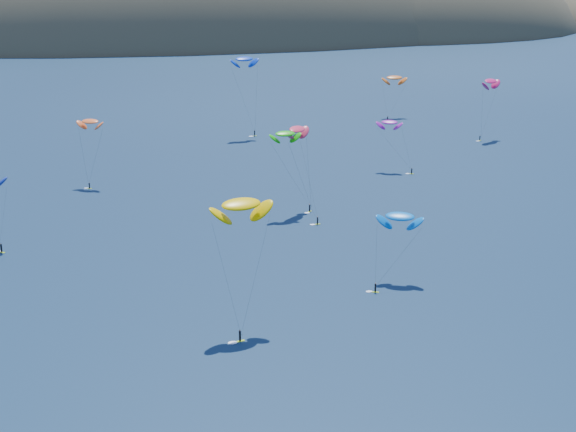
% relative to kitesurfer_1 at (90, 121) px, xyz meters
% --- Properties ---
extents(island, '(730.00, 300.00, 210.00)m').
position_rel_kitesurfer_1_xyz_m(island, '(72.60, 417.35, -27.57)').
color(island, '#3D3526').
rests_on(island, ground).
extents(kitesurfer_1, '(7.94, 8.80, 18.88)m').
position_rel_kitesurfer_1_xyz_m(kitesurfer_1, '(0.00, 0.00, 0.00)').
color(kitesurfer_1, '#ACD317').
rests_on(kitesurfer_1, ground).
extents(kitesurfer_2, '(11.00, 11.24, 23.59)m').
position_rel_kitesurfer_1_xyz_m(kitesurfer_2, '(25.63, -91.88, 3.88)').
color(kitesurfer_2, '#ACD317').
rests_on(kitesurfer_2, ground).
extents(kitesurfer_3, '(9.70, 12.92, 21.13)m').
position_rel_kitesurfer_1_xyz_m(kitesurfer_3, '(45.04, -35.22, 2.21)').
color(kitesurfer_3, '#ACD317').
rests_on(kitesurfer_3, ground).
extents(kitesurfer_4, '(10.12, 6.79, 28.10)m').
position_rel_kitesurfer_1_xyz_m(kitesurfer_4, '(49.49, 50.41, 8.59)').
color(kitesurfer_4, '#ACD317').
rests_on(kitesurfer_4, ground).
extents(kitesurfer_5, '(11.84, 10.21, 14.54)m').
position_rel_kitesurfer_1_xyz_m(kitesurfer_5, '(57.71, -79.07, -4.66)').
color(kitesurfer_5, '#ACD317').
rests_on(kitesurfer_5, ground).
extents(kitesurfer_6, '(9.29, 10.36, 15.54)m').
position_rel_kitesurfer_1_xyz_m(kitesurfer_6, '(82.10, -2.67, -3.31)').
color(kitesurfer_6, '#ACD317').
rests_on(kitesurfer_6, ground).
extents(kitesurfer_8, '(10.01, 8.99, 21.35)m').
position_rel_kitesurfer_1_xyz_m(kitesurfer_8, '(127.80, 28.96, 1.96)').
color(kitesurfer_8, '#ACD317').
rests_on(kitesurfer_8, ground).
extents(kitesurfer_9, '(8.77, 9.34, 21.77)m').
position_rel_kitesurfer_1_xyz_m(kitesurfer_9, '(48.57, -32.30, 2.52)').
color(kitesurfer_9, '#ACD317').
rests_on(kitesurfer_9, ground).
extents(kitesurfer_11, '(11.08, 12.77, 16.98)m').
position_rel_kitesurfer_1_xyz_m(kitesurfer_11, '(109.20, 70.08, -2.41)').
color(kitesurfer_11, '#ACD317').
rests_on(kitesurfer_11, ground).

